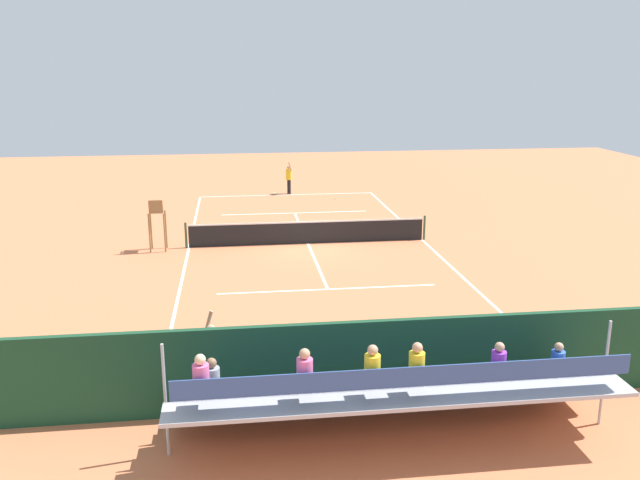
{
  "coord_description": "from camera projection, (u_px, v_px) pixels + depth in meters",
  "views": [
    {
      "loc": [
        3.06,
        27.42,
        7.45
      ],
      "look_at": [
        0.0,
        4.0,
        1.2
      ],
      "focal_mm": 37.6,
      "sensor_mm": 36.0,
      "label": 1
    }
  ],
  "objects": [
    {
      "name": "line_judge",
      "position": [
        212.0,
        351.0,
        15.44
      ],
      "size": [
        0.44,
        0.56,
        1.93
      ],
      "color": "#232328",
      "rests_on": "ground"
    },
    {
      "name": "backdrop_wall",
      "position": [
        378.0,
        362.0,
        14.9
      ],
      "size": [
        18.0,
        0.16,
        2.0
      ],
      "primitive_type": "cube",
      "color": "#194228",
      "rests_on": "ground"
    },
    {
      "name": "ground_plane",
      "position": [
        308.0,
        243.0,
        28.58
      ],
      "size": [
        60.0,
        60.0,
        0.0
      ],
      "primitive_type": "plane",
      "color": "#CC7047"
    },
    {
      "name": "tennis_player",
      "position": [
        289.0,
        177.0,
        39.19
      ],
      "size": [
        0.44,
        0.56,
        1.93
      ],
      "color": "black",
      "rests_on": "ground"
    },
    {
      "name": "tennis_racket",
      "position": [
        275.0,
        193.0,
        39.49
      ],
      "size": [
        0.38,
        0.59,
        0.03
      ],
      "color": "black",
      "rests_on": "ground"
    },
    {
      "name": "tennis_net",
      "position": [
        308.0,
        232.0,
        28.45
      ],
      "size": [
        10.3,
        0.1,
        1.07
      ],
      "color": "black",
      "rests_on": "ground"
    },
    {
      "name": "courtside_bench",
      "position": [
        474.0,
        360.0,
        16.03
      ],
      "size": [
        1.8,
        0.4,
        0.93
      ],
      "color": "#33383D",
      "rests_on": "ground"
    },
    {
      "name": "equipment_bag",
      "position": [
        400.0,
        382.0,
        15.77
      ],
      "size": [
        0.9,
        0.36,
        0.36
      ],
      "primitive_type": "cube",
      "color": "#334C8C",
      "rests_on": "ground"
    },
    {
      "name": "bleacher_stand",
      "position": [
        390.0,
        394.0,
        13.56
      ],
      "size": [
        9.06,
        2.4,
        2.48
      ],
      "color": "#B2B2B7",
      "rests_on": "ground"
    },
    {
      "name": "umpire_chair",
      "position": [
        157.0,
        219.0,
        27.17
      ],
      "size": [
        0.67,
        0.67,
        2.14
      ],
      "color": "olive",
      "rests_on": "ground"
    },
    {
      "name": "tennis_ball_near",
      "position": [
        335.0,
        199.0,
        37.89
      ],
      "size": [
        0.07,
        0.07,
        0.07
      ],
      "primitive_type": "sphere",
      "color": "#CCDB33",
      "rests_on": "ground"
    },
    {
      "name": "court_line_markings",
      "position": [
        308.0,
        243.0,
        28.61
      ],
      "size": [
        10.1,
        22.2,
        0.01
      ],
      "color": "white",
      "rests_on": "ground"
    }
  ]
}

